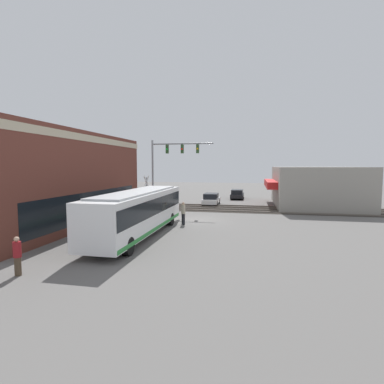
% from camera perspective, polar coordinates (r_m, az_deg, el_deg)
% --- Properties ---
extents(ground_plane, '(120.00, 120.00, 0.00)m').
position_cam_1_polar(ground_plane, '(26.64, 0.96, -5.36)').
color(ground_plane, '#605E5B').
extents(brick_building, '(18.58, 8.38, 7.43)m').
position_cam_1_polar(brick_building, '(26.98, -26.07, 2.21)').
color(brick_building, brown).
rests_on(brick_building, ground).
extents(shop_building, '(13.43, 10.56, 4.66)m').
position_cam_1_polar(shop_building, '(38.94, 22.35, 1.00)').
color(shop_building, gray).
rests_on(shop_building, ground).
extents(city_bus, '(12.37, 2.59, 3.10)m').
position_cam_1_polar(city_bus, '(20.76, -10.10, -3.58)').
color(city_bus, white).
rests_on(city_bus, ground).
extents(traffic_signal_gantry, '(0.42, 6.61, 7.49)m').
position_cam_1_polar(traffic_signal_gantry, '(31.73, -4.29, 6.25)').
color(traffic_signal_gantry, gray).
rests_on(traffic_signal_gantry, ground).
extents(crossing_signal, '(1.41, 1.18, 3.81)m').
position_cam_1_polar(crossing_signal, '(31.68, -8.66, 0.42)').
color(crossing_signal, gray).
rests_on(crossing_signal, ground).
extents(rail_track_near, '(2.60, 60.00, 0.15)m').
position_cam_1_polar(rail_track_near, '(32.47, 2.91, -3.45)').
color(rail_track_near, '#332D28').
rests_on(rail_track_near, ground).
extents(rail_track_far, '(2.60, 60.00, 0.15)m').
position_cam_1_polar(rail_track_far, '(35.61, 3.68, -2.70)').
color(rail_track_far, '#332D28').
rests_on(rail_track_far, ground).
extents(parked_car_white, '(4.29, 1.82, 1.43)m').
position_cam_1_polar(parked_car_white, '(37.01, 3.69, -1.42)').
color(parked_car_white, silver).
rests_on(parked_car_white, ground).
extents(parked_car_black, '(4.48, 1.82, 1.36)m').
position_cam_1_polar(parked_car_black, '(44.14, 8.62, -0.46)').
color(parked_car_black, black).
rests_on(parked_car_black, ground).
extents(pedestrian_near_bus, '(0.34, 0.34, 1.86)m').
position_cam_1_polar(pedestrian_near_bus, '(24.52, -1.68, -3.99)').
color(pedestrian_near_bus, black).
rests_on(pedestrian_near_bus, ground).
extents(pedestrian_by_lamp, '(0.34, 0.34, 1.73)m').
position_cam_1_polar(pedestrian_by_lamp, '(15.33, -30.32, -10.44)').
color(pedestrian_by_lamp, '#473828').
rests_on(pedestrian_by_lamp, ground).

